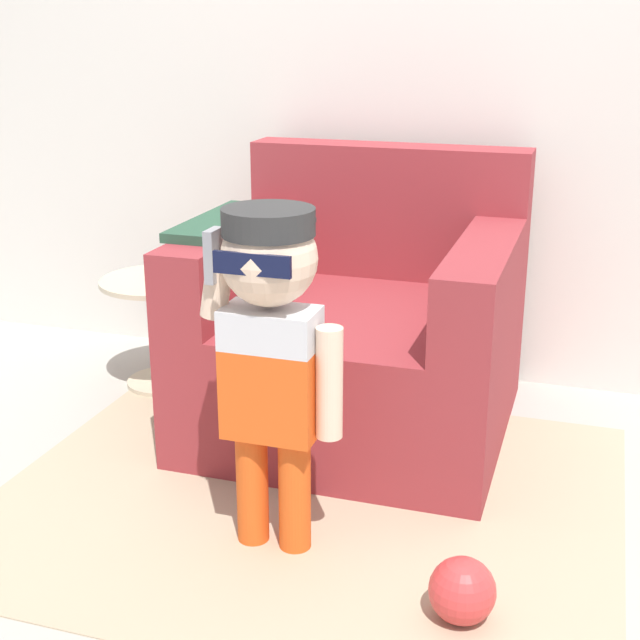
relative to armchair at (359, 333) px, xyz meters
The scene contains 7 objects.
ground_plane 0.35m from the armchair, 67.14° to the right, with size 10.00×10.00×0.00m, color #ADA89E.
wall_back 1.13m from the armchair, 85.37° to the left, with size 10.00×0.05×2.60m.
armchair is the anchor object (origin of this frame).
person_child 0.86m from the armchair, 90.40° to the right, with size 0.37×0.28×0.91m.
side_table 0.80m from the armchair, behind, with size 0.44×0.44×0.42m.
rug 0.64m from the armchair, 90.27° to the right, with size 1.78×1.50×0.01m.
toy_ball 1.13m from the armchair, 62.07° to the right, with size 0.16×0.16×0.16m.
Camera 1 is at (0.69, -2.63, 1.32)m, focal length 50.00 mm.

